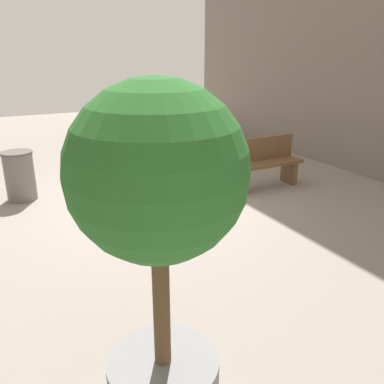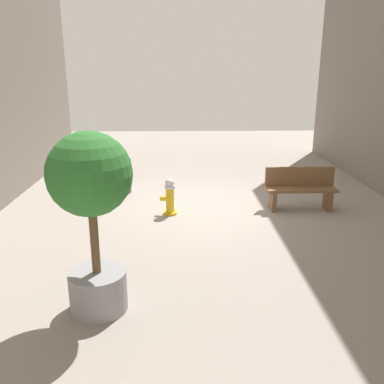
{
  "view_description": "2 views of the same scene",
  "coord_description": "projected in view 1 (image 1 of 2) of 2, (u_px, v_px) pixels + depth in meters",
  "views": [
    {
      "loc": [
        2.42,
        6.21,
        2.5
      ],
      "look_at": [
        0.06,
        1.67,
        0.69
      ],
      "focal_mm": 37.2,
      "sensor_mm": 36.0,
      "label": 1
    },
    {
      "loc": [
        0.5,
        9.05,
        3.1
      ],
      "look_at": [
        0.29,
        1.59,
        0.82
      ],
      "focal_mm": 38.25,
      "sensor_mm": 36.0,
      "label": 2
    }
  ],
  "objects": [
    {
      "name": "planter_tree",
      "position": [
        159.0,
        227.0,
        2.35
      ],
      "size": [
        1.05,
        1.05,
        2.39
      ],
      "color": "gray",
      "rests_on": "ground_plane"
    },
    {
      "name": "trash_bin",
      "position": [
        20.0,
        176.0,
        6.99
      ],
      "size": [
        0.53,
        0.53,
        0.87
      ],
      "color": "slate",
      "rests_on": "ground_plane"
    },
    {
      "name": "fire_hydrant",
      "position": [
        119.0,
        195.0,
        6.17
      ],
      "size": [
        0.38,
        0.41,
        0.81
      ],
      "color": "gold",
      "rests_on": "ground_plane"
    },
    {
      "name": "ground_plane",
      "position": [
        152.0,
        200.0,
        7.08
      ],
      "size": [
        23.4,
        23.4,
        0.0
      ],
      "primitive_type": "plane",
      "color": "gray"
    },
    {
      "name": "bench_near",
      "position": [
        262.0,
        162.0,
        7.66
      ],
      "size": [
        1.57,
        0.45,
        0.95
      ],
      "color": "brown",
      "rests_on": "ground_plane"
    }
  ]
}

